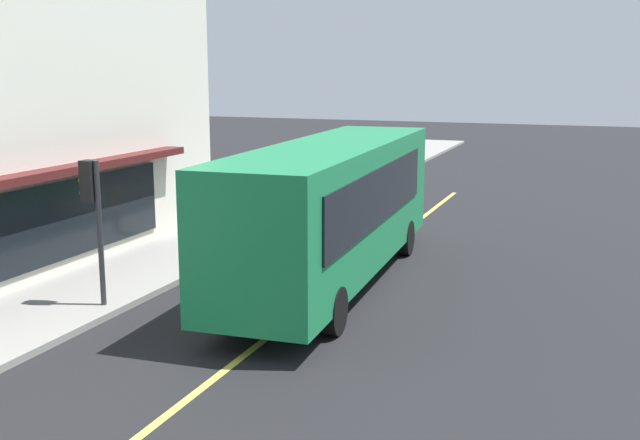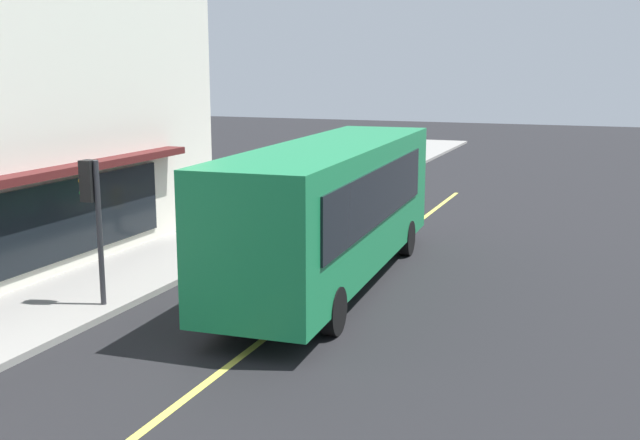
% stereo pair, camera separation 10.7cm
% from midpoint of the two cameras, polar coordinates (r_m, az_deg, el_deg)
% --- Properties ---
extents(ground, '(120.00, 120.00, 0.00)m').
position_cam_midpoint_polar(ground, '(16.59, -2.36, -7.38)').
color(ground, black).
extents(sidewalk, '(80.00, 3.07, 0.15)m').
position_cam_midpoint_polar(sidewalk, '(19.12, -16.81, -5.09)').
color(sidewalk, gray).
rests_on(sidewalk, ground).
extents(lane_centre_stripe, '(36.00, 0.16, 0.01)m').
position_cam_midpoint_polar(lane_centre_stripe, '(16.59, -2.36, -7.37)').
color(lane_centre_stripe, '#D8D14C').
rests_on(lane_centre_stripe, ground).
extents(bus, '(11.24, 3.04, 3.50)m').
position_cam_midpoint_polar(bus, '(18.79, 0.80, 1.10)').
color(bus, '#197F47').
rests_on(bus, ground).
extents(traffic_light, '(0.30, 0.52, 3.20)m').
position_cam_midpoint_polar(traffic_light, '(17.31, -16.74, 1.58)').
color(traffic_light, '#2D2D33').
rests_on(traffic_light, sidewalk).
extents(pedestrian_mid_block, '(0.34, 0.34, 1.56)m').
position_cam_midpoint_polar(pedestrian_mid_block, '(23.27, -8.07, 0.71)').
color(pedestrian_mid_block, black).
rests_on(pedestrian_mid_block, sidewalk).
extents(pedestrian_at_corner, '(0.34, 0.34, 1.65)m').
position_cam_midpoint_polar(pedestrian_at_corner, '(28.87, -4.07, 2.96)').
color(pedestrian_at_corner, black).
rests_on(pedestrian_at_corner, sidewalk).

